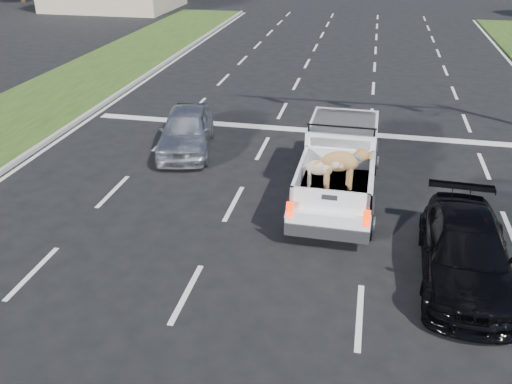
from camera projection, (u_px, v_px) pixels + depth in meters
The scene contains 6 objects.
ground at pixel (270, 305), 10.77m from camera, with size 160.00×160.00×0.00m, color black.
road_markings at pixel (310, 170), 16.49m from camera, with size 17.75×60.00×0.01m.
curb_left at pixel (31, 152), 17.63m from camera, with size 0.15×60.00×0.14m, color gray.
pickup_truck at pixel (339, 164), 14.58m from camera, with size 2.10×5.42×2.02m.
silver_sedan at pixel (186, 130), 17.66m from camera, with size 1.63×4.05×1.38m, color silver.
black_coupe at pixel (466, 252), 11.30m from camera, with size 1.79×4.41×1.28m, color black.
Camera 1 is at (1.49, -8.46, 6.88)m, focal length 38.00 mm.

